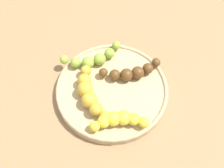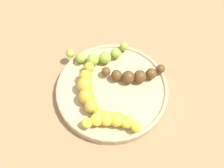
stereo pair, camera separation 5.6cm
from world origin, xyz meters
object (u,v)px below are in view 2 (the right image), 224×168
object	(u,v)px
banana_spotted	(88,91)
banana_overripe	(134,75)
banana_yellow	(112,120)
banana_green	(99,56)
fruit_bowl	(112,90)

from	to	relation	value
banana_spotted	banana_overripe	bearing A→B (deg)	-168.72
banana_spotted	banana_yellow	distance (m)	0.09
banana_green	banana_yellow	distance (m)	0.18
banana_green	banana_yellow	bearing A→B (deg)	0.94
banana_overripe	fruit_bowl	bearing A→B (deg)	-65.36
fruit_bowl	banana_overripe	bearing A→B (deg)	25.33
banana_overripe	banana_yellow	world-z (taller)	banana_yellow
banana_green	banana_overripe	bearing A→B (deg)	47.17
fruit_bowl	banana_spotted	world-z (taller)	banana_spotted
banana_overripe	banana_green	bearing A→B (deg)	-126.51
fruit_bowl	banana_spotted	bearing A→B (deg)	-164.48
fruit_bowl	banana_green	xyz separation A→B (m)	(-0.03, 0.08, 0.02)
banana_green	banana_spotted	world-z (taller)	banana_spotted
banana_overripe	banana_spotted	distance (m)	0.12
banana_green	banana_yellow	xyz separation A→B (m)	(0.02, -0.17, 0.00)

